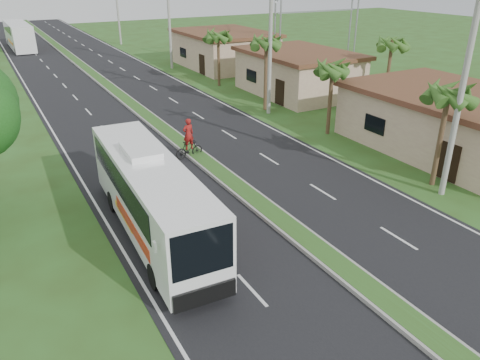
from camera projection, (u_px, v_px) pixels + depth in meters
ground at (331, 262)px, 17.71m from camera, size 180.00×180.00×0.00m
road_asphalt at (154, 122)px, 33.62m from camera, size 14.00×160.00×0.02m
median_strip at (153, 121)px, 33.58m from camera, size 1.20×160.00×0.18m
lane_edge_left at (56, 137)px, 30.67m from camera, size 0.12×160.00×0.01m
lane_edge_right at (235, 110)px, 36.58m from camera, size 0.12×160.00×0.01m
shop_near at (454, 122)px, 27.92m from camera, size 8.60×12.60×3.52m
shop_mid at (298, 72)px, 40.62m from camera, size 7.60×10.60×3.67m
shop_far at (224, 49)px, 51.73m from camera, size 8.60×11.60×3.82m
palm_verge_a at (449, 94)px, 22.10m from camera, size 2.40×2.40×5.45m
palm_verge_b at (333, 68)px, 29.60m from camera, size 2.40×2.40×5.05m
palm_verge_c at (266, 42)px, 34.58m from camera, size 2.40×2.40×5.85m
palm_verge_d at (218, 36)px, 42.20m from camera, size 2.40×2.40×5.25m
palm_behind_shop at (392, 43)px, 35.32m from camera, size 2.40×2.40×5.65m
utility_pole_a at (464, 79)px, 20.70m from camera, size 1.60×0.28×11.00m
utility_pole_b at (270, 28)px, 33.17m from camera, size 3.20×0.28×12.00m
utility_pole_c at (169, 14)px, 49.34m from camera, size 1.60×0.28×11.00m
utility_pole_d at (117, 4)px, 65.36m from camera, size 1.60×0.28×10.50m
billboard_lattice at (319, 3)px, 48.45m from camera, size 10.18×1.18×12.07m
coach_bus_main at (151, 192)px, 18.78m from camera, size 2.71×10.98×3.52m
coach_bus_far at (19, 34)px, 62.92m from camera, size 2.71×11.71×3.40m
motorcyclist at (189, 144)px, 27.02m from camera, size 1.76×0.63×2.39m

